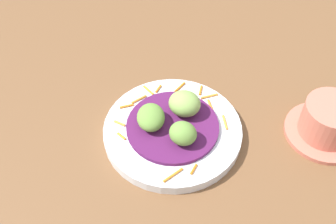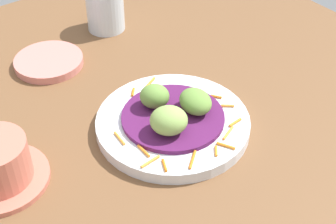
{
  "view_description": "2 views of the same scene",
  "coord_description": "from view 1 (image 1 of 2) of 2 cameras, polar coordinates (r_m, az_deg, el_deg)",
  "views": [
    {
      "loc": [
        16.19,
        43.51,
        57.01
      ],
      "look_at": [
        5.96,
        0.36,
        6.49
      ],
      "focal_mm": 43.75,
      "sensor_mm": 36.0,
      "label": 1
    },
    {
      "loc": [
        -29.89,
        -43.43,
        52.63
      ],
      "look_at": [
        4.0,
        0.95,
        6.43
      ],
      "focal_mm": 53.64,
      "sensor_mm": 36.0,
      "label": 2
    }
  ],
  "objects": [
    {
      "name": "guac_scoop_left",
      "position": [
        0.68,
        2.33,
        1.18
      ],
      "size": [
        7.29,
        7.19,
        3.99
      ],
      "primitive_type": "ellipsoid",
      "rotation": [
        0.0,
        0.0,
        2.51
      ],
      "color": "#84A851",
      "rests_on": "cabbage_bed"
    },
    {
      "name": "cabbage_bed",
      "position": [
        0.68,
        0.65,
        -2.0
      ],
      "size": [
        15.5,
        15.5,
        0.72
      ],
      "primitive_type": "cylinder",
      "color": "#51194C",
      "rests_on": "main_plate"
    },
    {
      "name": "guac_scoop_right",
      "position": [
        0.65,
        2.09,
        -3.0
      ],
      "size": [
        6.08,
        6.05,
        3.62
      ],
      "primitive_type": "ellipsoid",
      "rotation": [
        0.0,
        0.0,
        0.83
      ],
      "color": "olive",
      "rests_on": "cabbage_bed"
    },
    {
      "name": "main_plate",
      "position": [
        0.69,
        0.64,
        -2.68
      ],
      "size": [
        23.27,
        23.27,
        1.86
      ],
      "primitive_type": "cylinder",
      "color": "silver",
      "rests_on": "table_surface"
    },
    {
      "name": "table_surface",
      "position": [
        0.73,
        4.51,
        -1.83
      ],
      "size": [
        110.0,
        110.0,
        2.0
      ],
      "primitive_type": "cube",
      "color": "brown",
      "rests_on": "ground"
    },
    {
      "name": "carrot_garnish",
      "position": [
        0.7,
        0.62,
        -0.11
      ],
      "size": [
        19.07,
        20.77,
        0.4
      ],
      "color": "orange",
      "rests_on": "main_plate"
    },
    {
      "name": "terracotta_bowl",
      "position": [
        0.73,
        21.41,
        -1.32
      ],
      "size": [
        13.31,
        13.31,
        6.74
      ],
      "color": "#C66B56",
      "rests_on": "table_surface"
    },
    {
      "name": "guac_scoop_center",
      "position": [
        0.67,
        -2.4,
        -0.75
      ],
      "size": [
        5.47,
        6.3,
        3.3
      ],
      "primitive_type": "ellipsoid",
      "rotation": [
        0.0,
        0.0,
        1.4
      ],
      "color": "olive",
      "rests_on": "cabbage_bed"
    }
  ]
}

